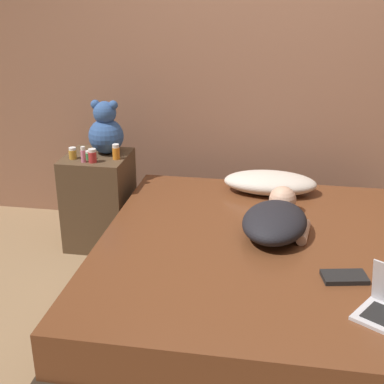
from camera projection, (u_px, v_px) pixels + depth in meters
The scene contains 13 objects.
ground_plane at pixel (254, 316), 3.10m from camera, with size 12.00×12.00×0.00m, color #937551.
wall_back at pixel (274, 57), 3.76m from camera, with size 8.00×0.06×2.60m.
bed at pixel (256, 281), 3.01m from camera, with size 1.79×1.96×0.47m.
nightstand at pixel (99, 200), 3.83m from camera, with size 0.43×0.45×0.67m.
pillow at pixel (270, 183), 3.59m from camera, with size 0.62×0.32×0.14m.
person_lying at pixel (276, 219), 3.03m from camera, with size 0.42×0.69×0.17m.
teddy_bear at pixel (106, 130), 3.70m from camera, with size 0.24×0.24×0.38m.
bottle_amber at pixel (73, 153), 3.63m from camera, with size 0.05×0.05×0.08m.
bottle_orange at pixel (116, 152), 3.62m from camera, with size 0.05×0.05×0.10m.
bottle_pink at pixel (83, 155), 3.56m from camera, with size 0.03×0.03×0.11m.
bottle_red at pixel (92, 156), 3.56m from camera, with size 0.05×0.05×0.09m.
bottle_green at pixel (89, 155), 3.63m from camera, with size 0.05×0.05×0.06m.
book at pixel (344, 277), 2.58m from camera, with size 0.23×0.16×0.02m.
Camera 1 is at (0.08, -2.62, 1.83)m, focal length 50.00 mm.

